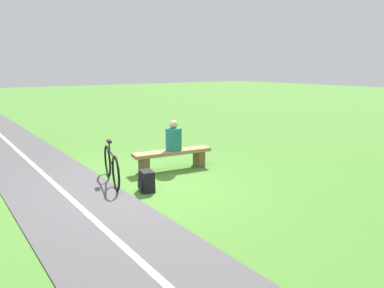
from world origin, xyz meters
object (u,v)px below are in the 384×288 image
(person_seated, at_px, (174,138))
(backpack, at_px, (147,181))
(bench, at_px, (172,156))
(bicycle, at_px, (111,166))

(person_seated, relative_size, backpack, 1.74)
(backpack, bearing_deg, bench, -141.86)
(bench, relative_size, backpack, 4.70)
(bench, height_order, bicycle, bicycle)
(bench, distance_m, backpack, 1.50)
(person_seated, bearing_deg, bicycle, 10.98)
(bench, relative_size, person_seated, 2.71)
(person_seated, height_order, bicycle, person_seated)
(bench, distance_m, person_seated, 0.43)
(bench, xyz_separation_m, person_seated, (-0.04, 0.01, 0.43))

